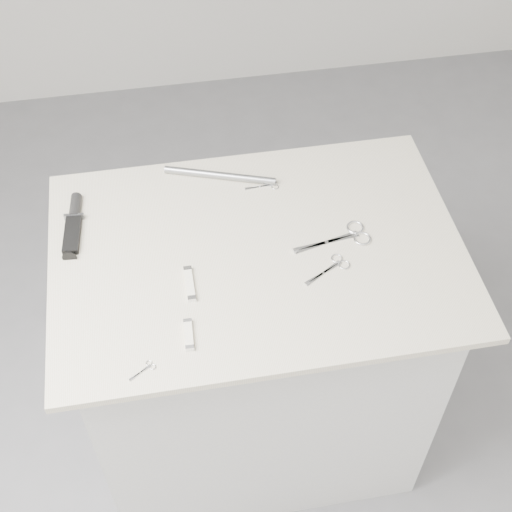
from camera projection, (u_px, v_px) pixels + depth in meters
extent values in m
cube|color=slate|center=(257.00, 429.00, 2.42)|extent=(4.00, 4.00, 0.01)
cube|color=silver|center=(257.00, 356.00, 2.08)|extent=(0.90, 0.60, 0.90)
cube|color=beige|center=(257.00, 253.00, 1.73)|extent=(1.00, 0.70, 0.02)
cube|color=silver|center=(327.00, 242.00, 1.74)|extent=(0.17, 0.06, 0.00)
cylinder|color=silver|center=(327.00, 242.00, 1.74)|extent=(0.01, 0.01, 0.00)
torus|color=silver|center=(355.00, 227.00, 1.77)|extent=(0.04, 0.04, 0.01)
torus|color=silver|center=(362.00, 239.00, 1.74)|extent=(0.04, 0.04, 0.01)
cube|color=silver|center=(323.00, 273.00, 1.67)|extent=(0.10, 0.07, 0.00)
cylinder|color=silver|center=(323.00, 273.00, 1.67)|extent=(0.01, 0.01, 0.00)
torus|color=silver|center=(337.00, 258.00, 1.70)|extent=(0.03, 0.03, 0.00)
torus|color=silver|center=(344.00, 265.00, 1.69)|extent=(0.03, 0.03, 0.00)
cube|color=silver|center=(260.00, 187.00, 1.86)|extent=(0.08, 0.02, 0.00)
cylinder|color=silver|center=(260.00, 187.00, 1.86)|extent=(0.00, 0.00, 0.00)
torus|color=silver|center=(273.00, 182.00, 1.88)|extent=(0.02, 0.02, 0.00)
torus|color=silver|center=(275.00, 187.00, 1.86)|extent=(0.02, 0.02, 0.00)
cube|color=silver|center=(140.00, 373.00, 1.50)|extent=(0.05, 0.04, 0.00)
cylinder|color=silver|center=(140.00, 373.00, 1.49)|extent=(0.00, 0.00, 0.00)
torus|color=silver|center=(149.00, 363.00, 1.51)|extent=(0.01, 0.01, 0.00)
torus|color=silver|center=(153.00, 367.00, 1.50)|extent=(0.01, 0.01, 0.00)
cube|color=black|center=(72.00, 235.00, 1.75)|extent=(0.04, 0.12, 0.01)
cube|color=gray|center=(74.00, 217.00, 1.78)|extent=(0.04, 0.01, 0.02)
cylinder|color=black|center=(76.00, 207.00, 1.81)|extent=(0.03, 0.08, 0.02)
cube|color=white|center=(190.00, 284.00, 1.65)|extent=(0.02, 0.10, 0.01)
cube|color=silver|center=(188.00, 269.00, 1.67)|extent=(0.02, 0.01, 0.01)
cube|color=silver|center=(192.00, 299.00, 1.62)|extent=(0.02, 0.01, 0.01)
cube|color=white|center=(189.00, 335.00, 1.55)|extent=(0.02, 0.08, 0.01)
cube|color=silver|center=(188.00, 322.00, 1.58)|extent=(0.02, 0.01, 0.01)
cube|color=silver|center=(190.00, 348.00, 1.53)|extent=(0.02, 0.01, 0.01)
cylinder|color=gray|center=(220.00, 175.00, 1.88)|extent=(0.29, 0.12, 0.02)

